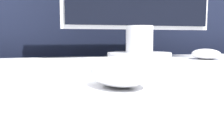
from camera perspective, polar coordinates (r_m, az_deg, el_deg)
name	(u,v)px	position (r m, az deg, el deg)	size (l,w,h in m)	color
partition_panel	(73,102)	(1.12, -8.50, -6.88)	(5.00, 0.03, 1.04)	black
computer_mouse_near	(119,74)	(0.36, 1.44, -0.86)	(0.09, 0.12, 0.03)	white
keyboard	(79,66)	(0.52, -7.09, 0.81)	(0.41, 0.16, 0.02)	silver
computer_mouse_far	(206,54)	(0.88, 19.78, 3.30)	(0.10, 0.12, 0.03)	white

